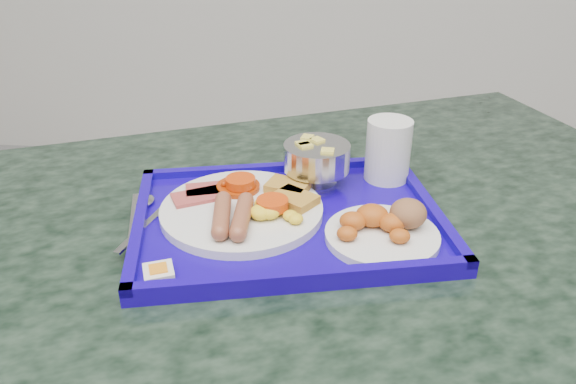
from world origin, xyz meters
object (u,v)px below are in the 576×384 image
(fruit_bowl, at_px, (316,158))
(juice_cup, at_px, (388,148))
(tray, at_px, (288,219))
(bread_plate, at_px, (385,227))
(main_plate, at_px, (245,207))
(table, at_px, (300,342))

(fruit_bowl, bearing_deg, juice_cup, 16.35)
(fruit_bowl, bearing_deg, tray, -109.30)
(juice_cup, bearing_deg, tray, -137.67)
(tray, relative_size, bread_plate, 3.21)
(main_plate, height_order, juice_cup, juice_cup)
(tray, xyz_separation_m, juice_cup, (0.15, 0.14, 0.06))
(fruit_bowl, bearing_deg, table, -97.39)
(tray, relative_size, main_plate, 2.10)
(tray, height_order, main_plate, main_plate)
(table, bearing_deg, bread_plate, -16.08)
(table, relative_size, main_plate, 6.67)
(tray, bearing_deg, bread_plate, -18.39)
(fruit_bowl, bearing_deg, bread_plate, -56.17)
(bread_plate, xyz_separation_m, juice_cup, (0.01, 0.18, 0.04))
(table, xyz_separation_m, bread_plate, (0.11, -0.03, 0.25))
(fruit_bowl, bearing_deg, main_plate, -133.69)
(tray, relative_size, fruit_bowl, 4.74)
(main_plate, distance_m, fruit_bowl, 0.15)
(table, relative_size, juice_cup, 15.70)
(tray, distance_m, main_plate, 0.06)
(main_plate, height_order, bread_plate, bread_plate)
(table, xyz_separation_m, main_plate, (-0.08, 0.01, 0.24))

